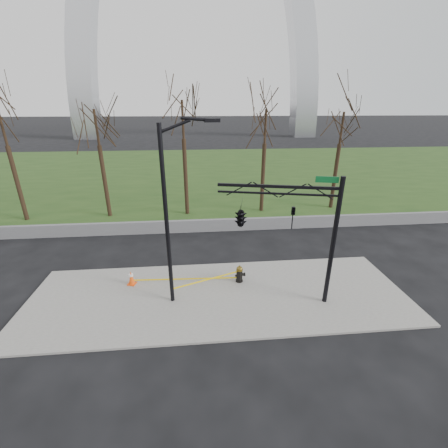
{
  "coord_description": "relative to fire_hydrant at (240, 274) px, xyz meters",
  "views": [
    {
      "loc": [
        -0.87,
        -11.84,
        8.6
      ],
      "look_at": [
        0.42,
        2.0,
        2.96
      ],
      "focal_mm": 23.6,
      "sensor_mm": 36.0,
      "label": 1
    }
  ],
  "objects": [
    {
      "name": "street_light",
      "position": [
        -3.12,
        -1.25,
        4.17
      ],
      "size": [
        2.39,
        0.49,
        8.21
      ],
      "rotation": [
        0.0,
        0.0,
        0.13
      ],
      "color": "black",
      "rests_on": "ground"
    },
    {
      "name": "sidewalk",
      "position": [
        -1.15,
        -1.07,
        -0.48
      ],
      "size": [
        18.0,
        6.0,
        0.1
      ],
      "primitive_type": "cube",
      "color": "gray",
      "rests_on": "ground"
    },
    {
      "name": "grass_strip",
      "position": [
        -1.15,
        28.93,
        -0.5
      ],
      "size": [
        120.0,
        40.0,
        0.06
      ],
      "primitive_type": "cube",
      "color": "#224017",
      "rests_on": "ground"
    },
    {
      "name": "traffic_signal_mast",
      "position": [
        0.56,
        -1.27,
        3.62
      ],
      "size": [
        4.98,
        2.54,
        6.0
      ],
      "rotation": [
        0.0,
        0.0,
        -0.23
      ],
      "color": "black",
      "rests_on": "ground"
    },
    {
      "name": "fire_hydrant",
      "position": [
        0.0,
        0.0,
        0.0
      ],
      "size": [
        0.57,
        0.38,
        0.93
      ],
      "rotation": [
        0.0,
        0.0,
        0.07
      ],
      "color": "black",
      "rests_on": "sidewalk"
    },
    {
      "name": "ground",
      "position": [
        -1.15,
        -1.07,
        -0.53
      ],
      "size": [
        500.0,
        500.0,
        0.0
      ],
      "primitive_type": "plane",
      "color": "black",
      "rests_on": "ground"
    },
    {
      "name": "traffic_cone",
      "position": [
        -5.51,
        0.26,
        -0.05
      ],
      "size": [
        0.48,
        0.48,
        0.75
      ],
      "rotation": [
        0.0,
        0.0,
        -0.29
      ],
      "color": "#F24B0C",
      "rests_on": "sidewalk"
    },
    {
      "name": "tree_row",
      "position": [
        -6.13,
        10.93,
        4.26
      ],
      "size": [
        36.03,
        4.0,
        9.58
      ],
      "color": "black",
      "rests_on": "ground"
    },
    {
      "name": "guardrail",
      "position": [
        -1.15,
        6.93,
        -0.08
      ],
      "size": [
        60.0,
        0.3,
        0.9
      ],
      "primitive_type": "cube",
      "color": "#59595B",
      "rests_on": "ground"
    },
    {
      "name": "caution_tape",
      "position": [
        -2.34,
        -0.18,
        -0.05
      ],
      "size": [
        5.5,
        1.55,
        0.47
      ],
      "color": "yellow",
      "rests_on": "ground"
    }
  ]
}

